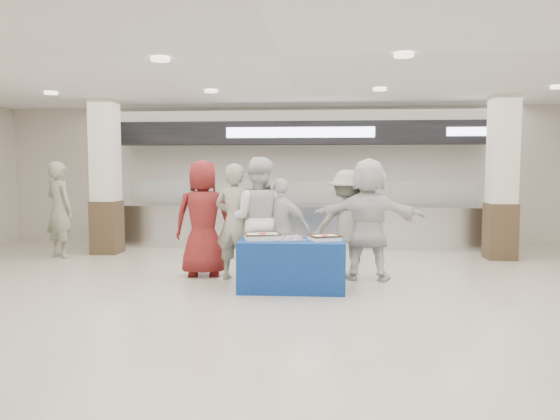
# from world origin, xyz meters

# --- Properties ---
(ground) EXTENTS (14.00, 14.00, 0.00)m
(ground) POSITION_xyz_m (0.00, 0.00, 0.00)
(ground) COLOR beige
(ground) RESTS_ON ground
(serving_line) EXTENTS (8.70, 0.85, 2.80)m
(serving_line) POSITION_xyz_m (0.00, 5.40, 1.16)
(serving_line) COLOR silver
(serving_line) RESTS_ON ground
(column_left) EXTENTS (0.55, 0.55, 3.20)m
(column_left) POSITION_xyz_m (-4.00, 4.20, 1.53)
(column_left) COLOR #3B2B1A
(column_left) RESTS_ON ground
(column_right) EXTENTS (0.55, 0.55, 3.20)m
(column_right) POSITION_xyz_m (4.00, 4.20, 1.53)
(column_right) COLOR #3B2B1A
(column_right) RESTS_ON ground
(display_table) EXTENTS (1.56, 0.80, 0.75)m
(display_table) POSITION_xyz_m (0.08, 1.15, 0.38)
(display_table) COLOR navy
(display_table) RESTS_ON ground
(sheet_cake_left) EXTENTS (0.59, 0.50, 0.10)m
(sheet_cake_left) POSITION_xyz_m (-0.36, 1.18, 0.80)
(sheet_cake_left) COLOR white
(sheet_cake_left) RESTS_ON display_table
(sheet_cake_right) EXTENTS (0.52, 0.47, 0.09)m
(sheet_cake_right) POSITION_xyz_m (0.56, 1.17, 0.80)
(sheet_cake_right) COLOR white
(sheet_cake_right) RESTS_ON display_table
(cupcake_tray) EXTENTS (0.48, 0.42, 0.06)m
(cupcake_tray) POSITION_xyz_m (0.07, 1.11, 0.78)
(cupcake_tray) COLOR #A6A5AA
(cupcake_tray) RESTS_ON display_table
(civilian_maroon) EXTENTS (1.01, 0.73, 1.94)m
(civilian_maroon) POSITION_xyz_m (-1.45, 2.07, 0.97)
(civilian_maroon) COLOR maroon
(civilian_maroon) RESTS_ON ground
(soldier_a) EXTENTS (0.77, 0.60, 1.88)m
(soldier_a) POSITION_xyz_m (-0.87, 1.79, 0.94)
(soldier_a) COLOR gray
(soldier_a) RESTS_ON ground
(chef_tall) EXTENTS (1.01, 0.81, 1.97)m
(chef_tall) POSITION_xyz_m (-0.51, 1.79, 0.99)
(chef_tall) COLOR silver
(chef_tall) RESTS_ON ground
(chef_short) EXTENTS (1.03, 0.65, 1.64)m
(chef_short) POSITION_xyz_m (-0.13, 1.79, 0.82)
(chef_short) COLOR silver
(chef_short) RESTS_ON ground
(soldier_b) EXTENTS (1.17, 0.71, 1.77)m
(soldier_b) POSITION_xyz_m (0.93, 2.17, 0.89)
(soldier_b) COLOR gray
(soldier_b) RESTS_ON ground
(civilian_white) EXTENTS (1.86, 0.73, 1.96)m
(civilian_white) POSITION_xyz_m (1.26, 2.01, 0.98)
(civilian_white) COLOR white
(civilian_white) RESTS_ON ground
(soldier_bg) EXTENTS (0.84, 0.75, 1.92)m
(soldier_bg) POSITION_xyz_m (-4.73, 3.63, 0.96)
(soldier_bg) COLOR gray
(soldier_bg) RESTS_ON ground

